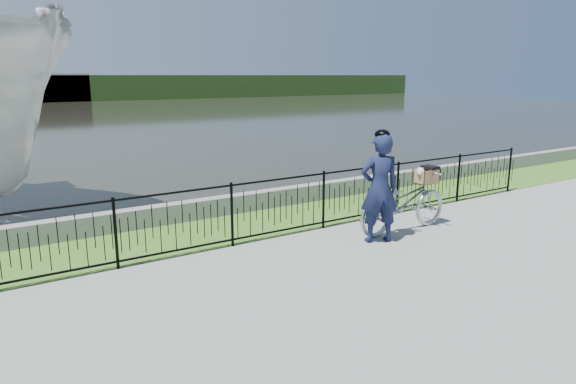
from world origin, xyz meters
TOP-DOWN VIEW (x-y plane):
  - ground at (0.00, 0.00)m, footprint 120.00×120.00m
  - grass_strip at (0.00, 2.60)m, footprint 60.00×2.00m
  - water at (0.00, 33.00)m, footprint 120.00×120.00m
  - quay_wall at (0.00, 3.60)m, footprint 60.00×0.30m
  - fence at (0.00, 1.60)m, footprint 14.00×0.06m
  - far_treeline at (0.00, 60.00)m, footprint 120.00×6.00m
  - far_building_right at (6.00, 58.50)m, footprint 6.00×3.00m
  - bicycle_rig at (2.18, 0.62)m, footprint 2.17×0.76m
  - cyclist at (1.33, 0.40)m, footprint 0.83×0.69m

SIDE VIEW (x-z plane):
  - ground at x=0.00m, z-range 0.00..0.00m
  - water at x=0.00m, z-range 0.00..0.00m
  - grass_strip at x=0.00m, z-range 0.00..0.01m
  - quay_wall at x=0.00m, z-range 0.00..0.40m
  - fence at x=0.00m, z-range 0.00..1.15m
  - bicycle_rig at x=2.18m, z-range -0.04..1.20m
  - cyclist at x=1.33m, z-range -0.02..2.02m
  - far_treeline at x=0.00m, z-range 0.00..3.00m
  - far_building_right at x=6.00m, z-range 0.00..3.20m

